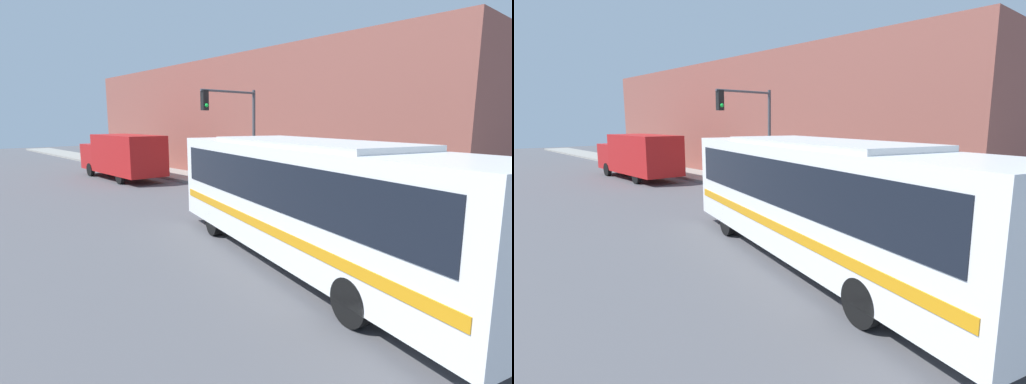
% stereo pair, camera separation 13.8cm
% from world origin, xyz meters
% --- Properties ---
extents(ground_plane, '(120.00, 120.00, 0.00)m').
position_xyz_m(ground_plane, '(0.00, 0.00, 0.00)').
color(ground_plane, '#515156').
extents(sidewalk, '(2.87, 70.00, 0.18)m').
position_xyz_m(sidewalk, '(5.93, 20.00, 0.09)').
color(sidewalk, gray).
rests_on(sidewalk, ground_plane).
extents(building_facade, '(6.00, 33.37, 7.76)m').
position_xyz_m(building_facade, '(10.37, 17.68, 3.88)').
color(building_facade, brown).
rests_on(building_facade, ground_plane).
extents(city_bus, '(5.34, 11.84, 3.27)m').
position_xyz_m(city_bus, '(-0.67, 2.09, 1.88)').
color(city_bus, white).
rests_on(city_bus, ground_plane).
extents(delivery_truck, '(2.46, 8.23, 2.89)m').
position_xyz_m(delivery_truck, '(2.54, 20.50, 1.58)').
color(delivery_truck, '#B21919').
rests_on(delivery_truck, ground_plane).
extents(fire_hydrant, '(0.23, 0.32, 0.76)m').
position_xyz_m(fire_hydrant, '(5.10, 3.00, 0.55)').
color(fire_hydrant, red).
rests_on(fire_hydrant, sidewalk).
extents(traffic_light_pole, '(3.28, 0.35, 5.11)m').
position_xyz_m(traffic_light_pole, '(4.11, 10.67, 3.69)').
color(traffic_light_pole, '#47474C').
rests_on(traffic_light_pole, sidewalk).
extents(pedestrian_near_corner, '(0.34, 0.34, 1.84)m').
position_xyz_m(pedestrian_near_corner, '(6.14, 3.20, 1.12)').
color(pedestrian_near_corner, '#47382D').
rests_on(pedestrian_near_corner, sidewalk).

